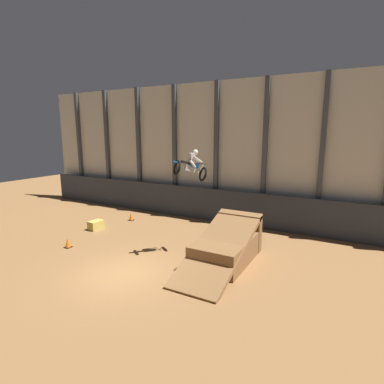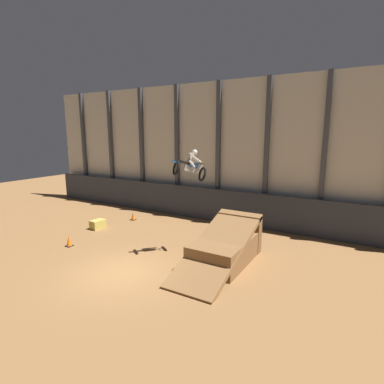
% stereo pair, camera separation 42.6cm
% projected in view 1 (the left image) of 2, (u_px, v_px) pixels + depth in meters
% --- Properties ---
extents(ground_plane, '(60.00, 60.00, 0.00)m').
position_uv_depth(ground_plane, '(123.00, 274.00, 13.16)').
color(ground_plane, olive).
extents(arena_back_wall, '(32.00, 0.40, 9.51)m').
position_uv_depth(arena_back_wall, '(217.00, 152.00, 20.81)').
color(arena_back_wall, beige).
rests_on(arena_back_wall, ground_plane).
extents(lower_barrier, '(31.36, 0.20, 2.29)m').
position_uv_depth(lower_barrier, '(212.00, 205.00, 20.90)').
color(lower_barrier, '#2D333D').
rests_on(lower_barrier, ground_plane).
extents(dirt_ramp, '(2.30, 5.80, 2.11)m').
position_uv_depth(dirt_ramp, '(227.00, 246.00, 14.51)').
color(dirt_ramp, brown).
rests_on(dirt_ramp, ground_plane).
extents(rider_bike_solo, '(1.60, 1.74, 1.61)m').
position_uv_depth(rider_bike_solo, '(191.00, 166.00, 14.45)').
color(rider_bike_solo, black).
extents(traffic_cone_near_ramp, '(0.36, 0.36, 0.58)m').
position_uv_depth(traffic_cone_near_ramp, '(131.00, 216.00, 21.12)').
color(traffic_cone_near_ramp, black).
rests_on(traffic_cone_near_ramp, ground_plane).
extents(traffic_cone_arena_edge, '(0.36, 0.36, 0.58)m').
position_uv_depth(traffic_cone_arena_edge, '(68.00, 242.00, 16.13)').
color(traffic_cone_arena_edge, black).
rests_on(traffic_cone_arena_edge, ground_plane).
extents(hay_bale_trackside, '(0.67, 0.95, 0.57)m').
position_uv_depth(hay_bale_trackside, '(96.00, 225.00, 19.18)').
color(hay_bale_trackside, '#CCB751').
rests_on(hay_bale_trackside, ground_plane).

